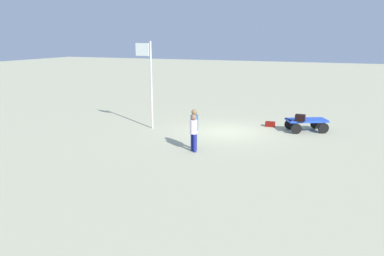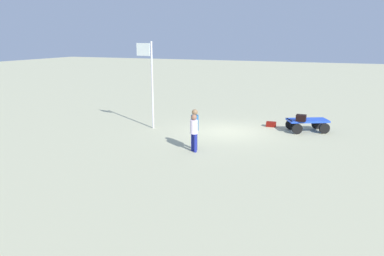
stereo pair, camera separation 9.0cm
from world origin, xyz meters
name	(u,v)px [view 1 (the left image)]	position (x,y,z in m)	size (l,w,h in m)	color
ground_plane	(226,132)	(0.00, 0.00, 0.00)	(120.00, 120.00, 0.00)	#B3B28D
luggage_cart	(306,123)	(-3.78, -1.64, 0.46)	(2.25, 1.89, 0.64)	blue
suitcase_navy	(300,118)	(-3.53, -1.08, 0.80)	(0.48, 0.40, 0.33)	black
suitcase_olive	(270,124)	(-1.86, -2.03, 0.13)	(0.54, 0.38, 0.26)	maroon
worker_lead	(194,126)	(0.34, 3.60, 1.04)	(0.46, 0.46, 1.77)	navy
worker_trailing	(194,130)	(0.24, 3.92, 0.94)	(0.45, 0.45, 1.62)	navy
flagpole	(149,76)	(4.04, 0.77, 2.79)	(0.97, 0.20, 4.56)	silver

